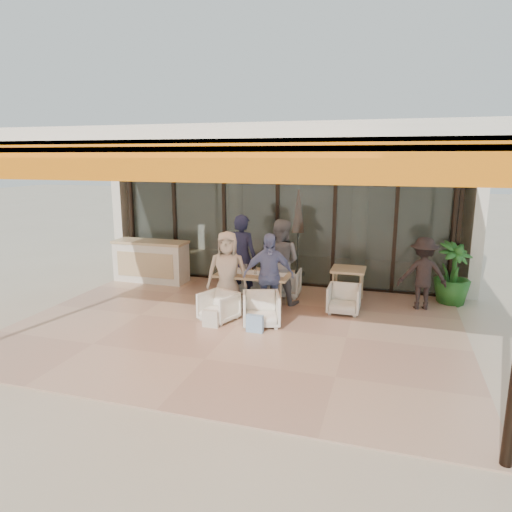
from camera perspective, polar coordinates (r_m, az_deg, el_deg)
The scene contains 21 objects.
ground at distance 8.51m, azimuth -2.43°, elevation -8.80°, with size 70.00×70.00×0.00m, color #C6B293.
terrace_floor at distance 8.50m, azimuth -2.43°, elevation -8.77°, with size 8.00×6.00×0.01m, color tan.
terrace_structure at distance 7.69m, azimuth -3.33°, elevation 13.69°, with size 8.00×6.00×3.40m.
glass_storefront at distance 10.91m, azimuth 2.71°, elevation 4.60°, with size 8.08×0.10×3.20m.
interior_block at distance 13.09m, azimuth 5.29°, elevation 8.63°, with size 9.05×3.62×3.52m.
host_counter at distance 11.59m, azimuth -12.98°, elevation -0.61°, with size 1.85×0.65×1.04m.
dining_table at distance 9.33m, azimuth -0.22°, elevation -2.44°, with size 1.50×0.90×0.93m.
chair_far_left at distance 10.40m, azimuth -0.87°, elevation -2.79°, with size 0.68×0.64×0.70m, color white.
chair_far_right at distance 10.19m, azimuth 3.64°, elevation -3.19°, with size 0.66×0.62×0.68m, color white.
chair_near_left at distance 8.70m, azimuth -4.70°, elevation -6.15°, with size 0.61×0.57×0.62m, color white.
chair_near_right at distance 8.43m, azimuth 0.65°, elevation -6.49°, with size 0.67×0.63×0.69m, color white.
diner_navy at distance 9.80m, azimuth -1.77°, elevation -0.20°, with size 0.68×0.45×1.88m, color #181C34.
diner_grey at distance 9.58m, azimuth 3.00°, elevation -0.72°, with size 0.88×0.68×1.81m, color slate.
diner_cream at distance 9.00m, azimuth -3.59°, elevation -2.10°, with size 0.81×0.52×1.65m, color beige.
diner_periwinkle at distance 8.75m, azimuth 1.57°, elevation -2.47°, with size 0.97×0.40×1.66m, color #7080BB.
tote_bag_cream at distance 8.40m, azimuth -5.69°, elevation -7.89°, with size 0.30×0.10×0.34m, color silver.
tote_bag_blue at distance 8.13m, azimuth -0.15°, elevation -8.53°, with size 0.30×0.10×0.34m, color #99BFD8.
side_table at distance 9.88m, azimuth 11.47°, elevation -2.13°, with size 0.70×0.70×0.74m.
side_chair at distance 9.25m, azimuth 10.92°, elevation -5.16°, with size 0.62×0.58×0.64m, color white.
standing_woman at distance 9.80m, azimuth 20.13°, elevation -2.10°, with size 0.97×0.56×1.50m, color black.
potted_palm at distance 10.43m, azimuth 23.36°, elevation -2.00°, with size 0.75×0.75×1.33m, color #1E5919.
Camera 1 is at (2.64, -7.48, 3.07)m, focal length 32.00 mm.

